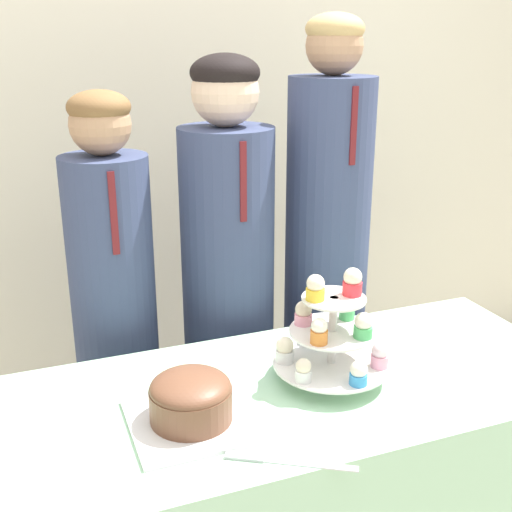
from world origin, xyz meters
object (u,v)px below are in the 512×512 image
(cake_knife, at_px, (268,460))
(student_0, at_px, (117,342))
(student_1, at_px, (228,312))
(student_2, at_px, (325,283))
(round_cake, at_px, (191,400))
(cupcake_stand, at_px, (333,334))

(cake_knife, xyz_separation_m, student_0, (-0.17, 0.76, -0.07))
(student_1, distance_m, student_2, 0.34)
(student_0, distance_m, student_1, 0.35)
(cake_knife, bearing_deg, student_2, 86.64)
(round_cake, height_order, cake_knife, round_cake)
(round_cake, height_order, student_0, student_0)
(round_cake, bearing_deg, cake_knife, -59.99)
(cupcake_stand, distance_m, student_1, 0.54)
(student_1, bearing_deg, cake_knife, -102.83)
(round_cake, distance_m, cake_knife, 0.22)
(cake_knife, bearing_deg, student_1, 107.71)
(cake_knife, distance_m, cupcake_stand, 0.38)
(round_cake, xyz_separation_m, student_0, (-0.07, 0.58, -0.12))
(round_cake, relative_size, cupcake_stand, 0.93)
(student_0, height_order, student_1, student_1)
(student_0, xyz_separation_m, student_1, (0.35, 0.00, 0.04))
(cupcake_stand, relative_size, student_0, 0.20)
(cupcake_stand, bearing_deg, student_2, 64.53)
(student_0, distance_m, student_2, 0.69)
(cake_knife, distance_m, student_0, 0.78)
(student_1, xyz_separation_m, student_2, (0.34, 0.00, 0.05))
(cupcake_stand, bearing_deg, cake_knife, -137.35)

